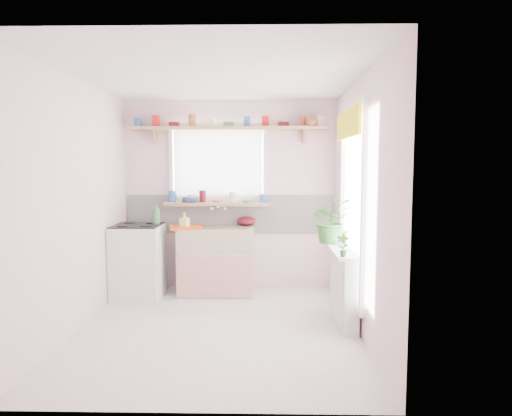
{
  "coord_description": "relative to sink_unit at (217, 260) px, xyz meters",
  "views": [
    {
      "loc": [
        0.48,
        -4.48,
        1.64
      ],
      "look_at": [
        0.37,
        0.55,
        1.17
      ],
      "focal_mm": 32.0,
      "sensor_mm": 36.0,
      "label": 1
    }
  ],
  "objects": [
    {
      "name": "radiator_ledge",
      "position": [
        1.45,
        -1.09,
        -0.03
      ],
      "size": [
        0.22,
        0.95,
        0.78
      ],
      "color": "white",
      "rests_on": "ground"
    },
    {
      "name": "pine_shelf",
      "position": [
        0.15,
        0.18,
        1.69
      ],
      "size": [
        2.52,
        0.24,
        0.04
      ],
      "primitive_type": "cube",
      "color": "tan",
      "rests_on": "room"
    },
    {
      "name": "cooker",
      "position": [
        -0.95,
        -0.24,
        0.03
      ],
      "size": [
        0.58,
        0.58,
        0.93
      ],
      "color": "white",
      "rests_on": "ground"
    },
    {
      "name": "cooker_bottle",
      "position": [
        -0.73,
        -0.18,
        0.62
      ],
      "size": [
        0.1,
        0.1,
        0.27
      ],
      "primitive_type": "imported",
      "rotation": [
        0.0,
        0.0,
        -0.0
      ],
      "color": "#3F7E45",
      "rests_on": "cooker"
    },
    {
      "name": "colander",
      "position": [
        0.37,
        0.21,
        0.48
      ],
      "size": [
        0.31,
        0.31,
        0.12
      ],
      "primitive_type": "ellipsoid",
      "rotation": [
        0.0,
        0.0,
        -0.23
      ],
      "color": "#5C0F1A",
      "rests_on": "sink_unit"
    },
    {
      "name": "fruit",
      "position": [
        1.48,
        -0.69,
        0.44
      ],
      "size": [
        0.2,
        0.14,
        0.1
      ],
      "color": "orange",
      "rests_on": "fruit_bowl"
    },
    {
      "name": "shelf_crockery",
      "position": [
        0.15,
        0.18,
        1.76
      ],
      "size": [
        2.47,
        0.11,
        0.12
      ],
      "color": "#3359A5",
      "rests_on": "pine_shelf"
    },
    {
      "name": "soap_bottle_sink",
      "position": [
        -0.38,
        -0.19,
        0.53
      ],
      "size": [
        0.12,
        0.12,
        0.21
      ],
      "primitive_type": "imported",
      "rotation": [
        0.0,
        0.0,
        -0.34
      ],
      "color": "#FFE771",
      "rests_on": "sink_unit"
    },
    {
      "name": "room",
      "position": [
        0.81,
        -0.43,
        0.94
      ],
      "size": [
        3.2,
        3.2,
        3.2
      ],
      "color": "silver",
      "rests_on": "ground"
    },
    {
      "name": "sill_crockery",
      "position": [
        -0.02,
        0.19,
        0.78
      ],
      "size": [
        1.35,
        0.11,
        0.12
      ],
      "color": "#3359A5",
      "rests_on": "windowsill"
    },
    {
      "name": "herb_pot",
      "position": [
        1.36,
        -1.49,
        0.45
      ],
      "size": [
        0.14,
        0.11,
        0.22
      ],
      "primitive_type": "imported",
      "rotation": [
        0.0,
        0.0,
        -0.32
      ],
      "color": "#2E5A24",
      "rests_on": "radiator_ledge"
    },
    {
      "name": "sink_unit",
      "position": [
        0.0,
        0.0,
        0.0
      ],
      "size": [
        0.95,
        0.65,
        1.11
      ],
      "color": "white",
      "rests_on": "ground"
    },
    {
      "name": "shelf_vase",
      "position": [
        1.21,
        0.12,
        1.79
      ],
      "size": [
        0.17,
        0.17,
        0.16
      ],
      "primitive_type": "imported",
      "rotation": [
        0.0,
        0.0,
        -0.13
      ],
      "color": "#A55B32",
      "rests_on": "pine_shelf"
    },
    {
      "name": "dish_tray",
      "position": [
        -0.37,
        -0.12,
        0.44
      ],
      "size": [
        0.46,
        0.39,
        0.04
      ],
      "primitive_type": "cube",
      "rotation": [
        0.0,
        0.0,
        0.25
      ],
      "color": "#E35014",
      "rests_on": "sink_unit"
    },
    {
      "name": "sill_cup",
      "position": [
        -0.35,
        0.25,
        0.78
      ],
      "size": [
        0.17,
        0.17,
        0.1
      ],
      "primitive_type": "imported",
      "rotation": [
        0.0,
        0.0,
        0.43
      ],
      "color": "silver",
      "rests_on": "windowsill"
    },
    {
      "name": "fruit_bowl",
      "position": [
        1.47,
        -0.69,
        0.38
      ],
      "size": [
        0.31,
        0.31,
        0.07
      ],
      "primitive_type": "imported",
      "rotation": [
        0.0,
        0.0,
        -0.02
      ],
      "color": "silver",
      "rests_on": "radiator_ledge"
    },
    {
      "name": "jade_plant",
      "position": [
        1.36,
        -0.69,
        0.6
      ],
      "size": [
        0.53,
        0.48,
        0.52
      ],
      "primitive_type": "imported",
      "rotation": [
        0.0,
        0.0,
        0.18
      ],
      "color": "#39712D",
      "rests_on": "radiator_ledge"
    },
    {
      "name": "sill_bowl",
      "position": [
        -0.36,
        0.14,
        0.76
      ],
      "size": [
        0.26,
        0.26,
        0.07
      ],
      "primitive_type": "imported",
      "rotation": [
        0.0,
        0.0,
        0.21
      ],
      "color": "#2E4996",
      "rests_on": "windowsill"
    },
    {
      "name": "windowsill",
      "position": [
        -0.0,
        0.19,
        0.71
      ],
      "size": [
        1.4,
        0.22,
        0.04
      ],
      "primitive_type": "cube",
      "color": "tan",
      "rests_on": "room"
    }
  ]
}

